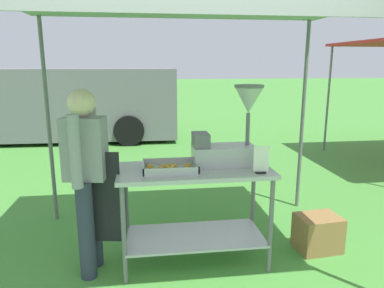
{
  "coord_description": "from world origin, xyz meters",
  "views": [
    {
      "loc": [
        -0.19,
        -2.04,
        1.81
      ],
      "look_at": [
        0.24,
        1.16,
        1.08
      ],
      "focal_mm": 33.41,
      "sensor_mm": 36.0,
      "label": 1
    }
  ],
  "objects_px": {
    "stall_canopy": "(194,6)",
    "donut_tray": "(169,169)",
    "menu_sign": "(261,162)",
    "donut_cart": "(195,195)",
    "supply_crate": "(318,233)",
    "vendor": "(87,174)",
    "donut_fryer": "(230,136)",
    "van_grey": "(57,103)"
  },
  "relations": [
    {
      "from": "stall_canopy",
      "to": "donut_tray",
      "type": "xyz_separation_m",
      "value": [
        -0.23,
        -0.14,
        -1.35
      ]
    },
    {
      "from": "stall_canopy",
      "to": "menu_sign",
      "type": "relative_size",
      "value": 13.62
    },
    {
      "from": "donut_cart",
      "to": "supply_crate",
      "type": "xyz_separation_m",
      "value": [
        1.23,
        0.05,
        -0.48
      ]
    },
    {
      "from": "stall_canopy",
      "to": "vendor",
      "type": "distance_m",
      "value": 1.65
    },
    {
      "from": "vendor",
      "to": "donut_fryer",
      "type": "bearing_deg",
      "value": 5.44
    },
    {
      "from": "donut_cart",
      "to": "vendor",
      "type": "distance_m",
      "value": 0.96
    },
    {
      "from": "vendor",
      "to": "van_grey",
      "type": "xyz_separation_m",
      "value": [
        -1.59,
        6.01,
        -0.02
      ]
    },
    {
      "from": "vendor",
      "to": "menu_sign",
      "type": "bearing_deg",
      "value": -6.99
    },
    {
      "from": "donut_cart",
      "to": "van_grey",
      "type": "distance_m",
      "value": 6.49
    },
    {
      "from": "stall_canopy",
      "to": "menu_sign",
      "type": "distance_m",
      "value": 1.41
    },
    {
      "from": "donut_cart",
      "to": "donut_fryer",
      "type": "xyz_separation_m",
      "value": [
        0.33,
        0.09,
        0.52
      ]
    },
    {
      "from": "donut_fryer",
      "to": "menu_sign",
      "type": "height_order",
      "value": "donut_fryer"
    },
    {
      "from": "donut_cart",
      "to": "van_grey",
      "type": "bearing_deg",
      "value": 112.82
    },
    {
      "from": "donut_cart",
      "to": "donut_fryer",
      "type": "bearing_deg",
      "value": 14.64
    },
    {
      "from": "van_grey",
      "to": "vendor",
      "type": "bearing_deg",
      "value": -75.15
    },
    {
      "from": "donut_fryer",
      "to": "vendor",
      "type": "relative_size",
      "value": 0.45
    },
    {
      "from": "stall_canopy",
      "to": "menu_sign",
      "type": "xyz_separation_m",
      "value": [
        0.53,
        -0.31,
        -1.27
      ]
    },
    {
      "from": "donut_fryer",
      "to": "stall_canopy",
      "type": "bearing_deg",
      "value": 177.88
    },
    {
      "from": "stall_canopy",
      "to": "vendor",
      "type": "xyz_separation_m",
      "value": [
        -0.92,
        -0.13,
        -1.36
      ]
    },
    {
      "from": "donut_cart",
      "to": "donut_fryer",
      "type": "distance_m",
      "value": 0.62
    },
    {
      "from": "donut_fryer",
      "to": "supply_crate",
      "type": "relative_size",
      "value": 1.65
    },
    {
      "from": "donut_tray",
      "to": "vendor",
      "type": "distance_m",
      "value": 0.69
    },
    {
      "from": "stall_canopy",
      "to": "supply_crate",
      "type": "height_order",
      "value": "stall_canopy"
    },
    {
      "from": "supply_crate",
      "to": "menu_sign",
      "type": "bearing_deg",
      "value": -159.64
    },
    {
      "from": "stall_canopy",
      "to": "van_grey",
      "type": "xyz_separation_m",
      "value": [
        -2.52,
        5.88,
        -1.39
      ]
    },
    {
      "from": "donut_fryer",
      "to": "menu_sign",
      "type": "relative_size",
      "value": 3.08
    },
    {
      "from": "menu_sign",
      "to": "supply_crate",
      "type": "xyz_separation_m",
      "value": [
        0.7,
        0.26,
        -0.82
      ]
    },
    {
      "from": "vendor",
      "to": "supply_crate",
      "type": "relative_size",
      "value": 3.68
    },
    {
      "from": "donut_fryer",
      "to": "supply_crate",
      "type": "distance_m",
      "value": 1.34
    },
    {
      "from": "donut_fryer",
      "to": "supply_crate",
      "type": "xyz_separation_m",
      "value": [
        0.9,
        -0.04,
        -0.99
      ]
    },
    {
      "from": "menu_sign",
      "to": "supply_crate",
      "type": "distance_m",
      "value": 1.11
    },
    {
      "from": "donut_tray",
      "to": "donut_cart",
      "type": "bearing_deg",
      "value": 9.64
    },
    {
      "from": "stall_canopy",
      "to": "donut_cart",
      "type": "distance_m",
      "value": 1.62
    },
    {
      "from": "menu_sign",
      "to": "vendor",
      "type": "distance_m",
      "value": 1.47
    },
    {
      "from": "donut_tray",
      "to": "vendor",
      "type": "bearing_deg",
      "value": 179.51
    },
    {
      "from": "donut_fryer",
      "to": "van_grey",
      "type": "height_order",
      "value": "van_grey"
    },
    {
      "from": "van_grey",
      "to": "donut_cart",
      "type": "bearing_deg",
      "value": -67.18
    },
    {
      "from": "supply_crate",
      "to": "donut_tray",
      "type": "bearing_deg",
      "value": -176.56
    },
    {
      "from": "vendor",
      "to": "supply_crate",
      "type": "xyz_separation_m",
      "value": [
        2.15,
        0.08,
        -0.73
      ]
    },
    {
      "from": "donut_fryer",
      "to": "van_grey",
      "type": "bearing_deg",
      "value": 115.77
    },
    {
      "from": "stall_canopy",
      "to": "donut_fryer",
      "type": "relative_size",
      "value": 4.43
    },
    {
      "from": "donut_cart",
      "to": "vendor",
      "type": "bearing_deg",
      "value": -177.95
    }
  ]
}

